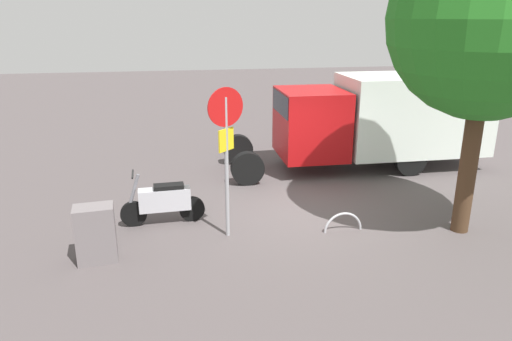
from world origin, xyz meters
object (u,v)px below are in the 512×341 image
(motorcycle, at_px, (164,201))
(bike_rack_hoop, at_px, (343,231))
(street_tree, at_px, (490,20))
(stop_sign, at_px, (226,140))
(box_truck_near, at_px, (380,116))
(utility_cabinet, at_px, (96,234))

(motorcycle, height_order, bike_rack_hoop, motorcycle)
(street_tree, height_order, bike_rack_hoop, street_tree)
(stop_sign, relative_size, street_tree, 0.50)
(bike_rack_hoop, bearing_deg, stop_sign, -5.48)
(box_truck_near, distance_m, street_tree, 5.29)
(stop_sign, height_order, street_tree, street_tree)
(street_tree, xyz_separation_m, utility_cabinet, (7.36, -0.02, -3.73))
(box_truck_near, bearing_deg, stop_sign, 38.75)
(stop_sign, xyz_separation_m, street_tree, (-4.86, 0.63, 2.22))
(box_truck_near, xyz_separation_m, stop_sign, (4.97, 3.90, 0.51))
(utility_cabinet, bearing_deg, stop_sign, -166.40)
(street_tree, distance_m, utility_cabinet, 8.25)
(stop_sign, bearing_deg, box_truck_near, -141.90)
(motorcycle, height_order, street_tree, street_tree)
(box_truck_near, relative_size, utility_cabinet, 7.07)
(street_tree, relative_size, utility_cabinet, 5.72)
(utility_cabinet, bearing_deg, motorcycle, -130.11)
(utility_cabinet, bearing_deg, bike_rack_hoop, -175.65)
(stop_sign, height_order, utility_cabinet, stop_sign)
(motorcycle, relative_size, street_tree, 0.29)
(stop_sign, height_order, bike_rack_hoop, stop_sign)
(stop_sign, distance_m, bike_rack_hoop, 3.17)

